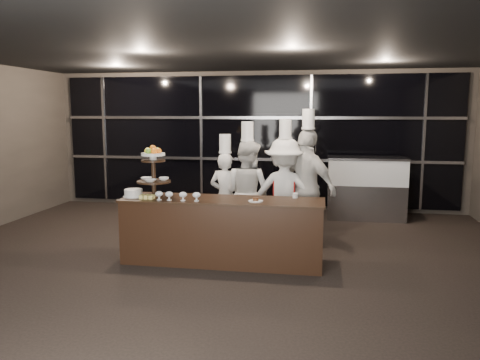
% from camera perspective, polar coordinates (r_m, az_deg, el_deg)
% --- Properties ---
extents(room, '(10.00, 10.00, 10.00)m').
position_cam_1_polar(room, '(5.41, -5.53, 1.60)').
color(room, black).
rests_on(room, ground).
extents(window_wall, '(8.60, 0.10, 2.80)m').
position_cam_1_polar(window_wall, '(10.24, 1.83, 4.82)').
color(window_wall, black).
rests_on(window_wall, ground).
extents(buffet_counter, '(2.84, 0.74, 0.92)m').
position_cam_1_polar(buffet_counter, '(6.65, -2.15, -6.17)').
color(buffet_counter, black).
rests_on(buffet_counter, ground).
extents(display_stand, '(0.48, 0.48, 0.74)m').
position_cam_1_polar(display_stand, '(6.77, -10.51, 1.47)').
color(display_stand, black).
rests_on(display_stand, buffet_counter).
extents(compotes, '(0.64, 0.11, 0.12)m').
position_cam_1_polar(compotes, '(6.48, -7.71, -1.78)').
color(compotes, silver).
rests_on(compotes, buffet_counter).
extents(layer_cake, '(0.30, 0.30, 0.11)m').
position_cam_1_polar(layer_cake, '(6.88, -12.86, -1.56)').
color(layer_cake, white).
rests_on(layer_cake, buffet_counter).
extents(pastry_squares, '(0.20, 0.13, 0.05)m').
position_cam_1_polar(pastry_squares, '(6.69, -11.26, -2.02)').
color(pastry_squares, '#EBDE73').
rests_on(pastry_squares, buffet_counter).
extents(small_plate, '(0.20, 0.20, 0.05)m').
position_cam_1_polar(small_plate, '(6.37, 1.93, -2.49)').
color(small_plate, white).
rests_on(small_plate, buffet_counter).
extents(chef_cup, '(0.08, 0.08, 0.07)m').
position_cam_1_polar(chef_cup, '(6.66, 6.76, -1.89)').
color(chef_cup, white).
rests_on(chef_cup, buffet_counter).
extents(display_case, '(1.53, 0.67, 1.24)m').
position_cam_1_polar(display_case, '(9.63, 15.13, -0.58)').
color(display_case, '#A5A5AA').
rests_on(display_case, ground).
extents(chef_a, '(0.60, 0.45, 1.77)m').
position_cam_1_polar(chef_a, '(7.70, -1.79, -1.83)').
color(chef_a, silver).
rests_on(chef_a, ground).
extents(chef_b, '(1.01, 0.93, 1.98)m').
position_cam_1_polar(chef_b, '(7.50, 0.89, -1.48)').
color(chef_b, silver).
rests_on(chef_b, ground).
extents(chef_c, '(1.12, 0.65, 2.02)m').
position_cam_1_polar(chef_c, '(7.39, 5.44, -1.52)').
color(chef_c, white).
rests_on(chef_c, ground).
extents(chef_d, '(1.14, 1.05, 2.17)m').
position_cam_1_polar(chef_d, '(7.38, 8.17, -0.96)').
color(chef_d, silver).
rests_on(chef_d, ground).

